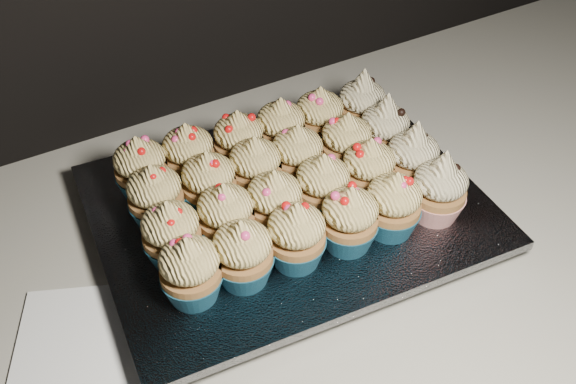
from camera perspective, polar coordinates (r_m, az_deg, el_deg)
name	(u,v)px	position (r m, az deg, el deg)	size (l,w,h in m)	color
worktop	(337,226)	(0.80, 4.36, -3.08)	(2.44, 0.64, 0.04)	beige
napkin	(88,342)	(0.70, -17.32, -12.64)	(0.14, 0.14, 0.00)	white
baking_tray	(288,216)	(0.77, 0.00, -2.15)	(0.41, 0.31, 0.02)	black
foil_lining	(288,206)	(0.76, 0.00, -1.23)	(0.44, 0.34, 0.01)	silver
cupcake_0	(191,270)	(0.64, -8.66, -6.90)	(0.06, 0.06, 0.08)	#17526D
cupcake_1	(243,254)	(0.65, -4.04, -5.49)	(0.06, 0.06, 0.08)	#17526D
cupcake_2	(296,236)	(0.66, 0.74, -3.91)	(0.06, 0.06, 0.08)	#17526D
cupcake_3	(349,219)	(0.68, 5.47, -2.43)	(0.06, 0.06, 0.08)	#17526D
cupcake_4	(393,205)	(0.70, 9.32, -1.14)	(0.06, 0.06, 0.08)	#17526D
cupcake_5	(439,189)	(0.73, 13.30, 0.27)	(0.06, 0.06, 0.10)	#AC1E17
cupcake_6	(172,234)	(0.68, -10.31, -3.68)	(0.06, 0.06, 0.08)	#17526D
cupcake_7	(226,216)	(0.69, -5.52, -2.14)	(0.06, 0.06, 0.08)	#17526D
cupcake_8	(275,203)	(0.70, -1.20, -0.96)	(0.06, 0.06, 0.08)	#17526D
cupcake_9	(323,186)	(0.72, 3.10, 0.53)	(0.06, 0.06, 0.08)	#17526D
cupcake_10	(368,170)	(0.74, 7.15, 1.92)	(0.06, 0.06, 0.08)	#17526D
cupcake_11	(412,159)	(0.77, 10.99, 2.94)	(0.06, 0.06, 0.10)	#AC1E17
cupcake_12	(156,197)	(0.72, -11.68, -0.41)	(0.06, 0.06, 0.08)	#17526D
cupcake_13	(209,183)	(0.73, -7.01, 0.76)	(0.06, 0.06, 0.08)	#17526D
cupcake_14	(256,168)	(0.74, -2.90, 2.14)	(0.06, 0.06, 0.08)	#17526D
cupcake_15	(297,156)	(0.76, 0.84, 3.21)	(0.06, 0.06, 0.08)	#17526D
cupcake_16	(346,144)	(0.78, 5.18, 4.26)	(0.06, 0.06, 0.08)	#17526D
cupcake_17	(384,130)	(0.80, 8.56, 5.46)	(0.06, 0.06, 0.10)	#AC1E17
cupcake_18	(141,168)	(0.76, -12.92, 2.05)	(0.06, 0.06, 0.08)	#17526D
cupcake_19	(189,155)	(0.77, -8.81, 3.28)	(0.06, 0.06, 0.08)	#17526D
cupcake_20	(239,142)	(0.78, -4.39, 4.47)	(0.06, 0.06, 0.08)	#17526D
cupcake_21	(281,129)	(0.80, -0.63, 5.63)	(0.06, 0.06, 0.08)	#17526D
cupcake_22	(319,118)	(0.82, 2.81, 6.62)	(0.06, 0.06, 0.08)	#17526D
cupcake_23	(362,105)	(0.84, 6.56, 7.70)	(0.06, 0.06, 0.10)	#AC1E17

